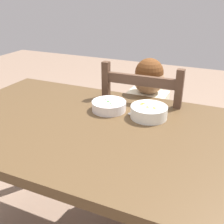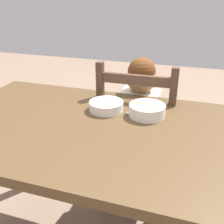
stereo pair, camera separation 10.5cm
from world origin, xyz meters
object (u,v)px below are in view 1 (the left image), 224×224
(dining_table, at_px, (101,146))
(bowl_of_carrots, at_px, (149,111))
(spoon, at_px, (137,115))
(child_figure, at_px, (146,114))
(bowl_of_peas, at_px, (109,106))
(dining_chair, at_px, (144,140))

(dining_table, bearing_deg, bowl_of_carrots, 44.75)
(spoon, bearing_deg, child_figure, 98.27)
(bowl_of_carrots, relative_size, spoon, 1.21)
(child_figure, height_order, bowl_of_carrots, child_figure)
(dining_table, xyz_separation_m, spoon, (0.11, 0.16, 0.11))
(bowl_of_peas, bearing_deg, bowl_of_carrots, 0.02)
(dining_table, height_order, bowl_of_carrots, bowl_of_carrots)
(dining_chair, height_order, bowl_of_peas, dining_chair)
(bowl_of_carrots, xyz_separation_m, spoon, (-0.05, -0.01, -0.02))
(dining_table, relative_size, bowl_of_carrots, 8.90)
(bowl_of_carrots, bearing_deg, spoon, -173.36)
(dining_chair, relative_size, child_figure, 1.00)
(dining_chair, distance_m, bowl_of_carrots, 0.46)
(bowl_of_carrots, bearing_deg, child_figure, 108.55)
(bowl_of_carrots, distance_m, spoon, 0.06)
(child_figure, relative_size, spoon, 6.85)
(dining_table, relative_size, child_figure, 1.57)
(dining_table, bearing_deg, spoon, 55.08)
(dining_table, relative_size, dining_chair, 1.57)
(dining_table, bearing_deg, bowl_of_peas, 101.59)
(bowl_of_peas, height_order, spoon, bowl_of_peas)
(dining_table, relative_size, spoon, 10.74)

